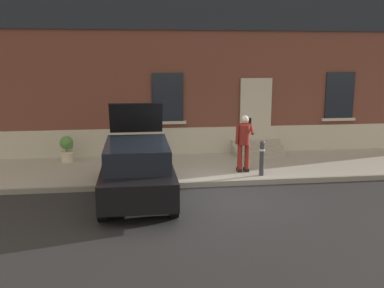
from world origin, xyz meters
The scene contains 11 objects.
ground_plane centered at (0.00, 0.00, 0.00)m, with size 80.00×80.00×0.00m, color #232326.
sidewalk centered at (0.00, 2.80, 0.07)m, with size 24.00×3.60×0.15m, color #99968E.
curb_edge centered at (0.00, 0.94, 0.07)m, with size 24.00×0.12×0.15m, color gray.
building_facade centered at (0.01, 5.29, 3.73)m, with size 24.00×1.52×7.50m.
entrance_stoop centered at (2.31, 4.23, 0.34)m, with size 1.78×0.96×0.48m.
hatchback_car_black centered at (-2.02, 0.08, 0.80)m, with size 1.80×4.07×2.34m.
bollard_near_person centered at (1.62, 1.35, 0.71)m, with size 0.15×0.15×1.04m.
bollard_far_left centered at (-1.51, 1.35, 0.71)m, with size 0.15×0.15×1.04m.
person_on_phone centered at (1.18, 1.79, 1.15)m, with size 0.51×0.49×1.75m.
planter_cream centered at (-4.33, 3.88, 0.61)m, with size 0.44×0.44×0.86m.
planter_charcoal centered at (-1.76, 3.92, 0.61)m, with size 0.44×0.44×0.86m.
Camera 1 is at (-2.03, -10.54, 3.56)m, focal length 40.18 mm.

